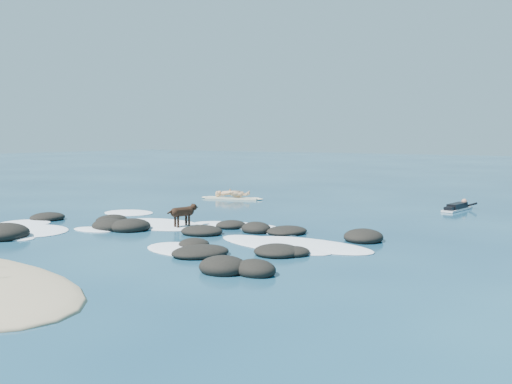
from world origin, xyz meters
The scene contains 6 objects.
ground centered at (0.00, 0.00, 0.00)m, with size 160.00×160.00×0.00m, color #0A2642.
reef_rocks centered at (0.66, -1.52, 0.11)m, with size 13.51×7.38×0.60m.
breaking_foam centered at (-0.51, -0.94, 0.01)m, with size 13.24×7.56×0.12m.
standing_surfer_rig centered at (-3.95, 8.04, 0.70)m, with size 3.04×1.28×1.77m.
paddling_surfer_rig centered at (6.13, 9.84, 0.14)m, with size 1.04×2.36×0.41m.
dog centered at (-0.18, 0.23, 0.53)m, with size 0.49×1.25×0.80m.
Camera 1 is at (12.14, -13.84, 3.01)m, focal length 40.00 mm.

